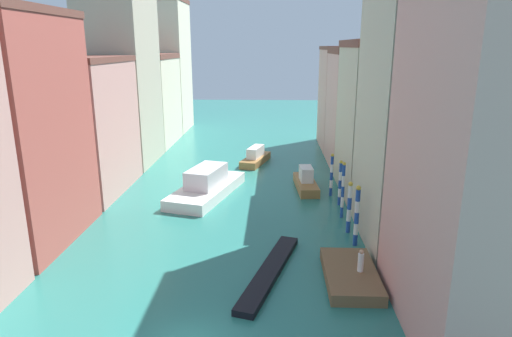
{
  "coord_description": "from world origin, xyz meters",
  "views": [
    {
      "loc": [
        3.95,
        -17.58,
        13.79
      ],
      "look_at": [
        2.18,
        27.05,
        1.5
      ],
      "focal_mm": 31.22,
      "sensor_mm": 36.0,
      "label": 1
    }
  ],
  "objects_px": {
    "mooring_pole_3": "(340,182)",
    "mooring_pole_4": "(332,174)",
    "person_on_dock": "(361,261)",
    "waterfront_dock": "(350,275)",
    "motorboat_1": "(306,182)",
    "motorboat_0": "(255,157)",
    "mooring_pole_1": "(349,207)",
    "mooring_pole_2": "(343,190)",
    "gondola_black": "(270,271)",
    "vaporetto_white": "(207,186)",
    "mooring_pole_0": "(357,215)"
  },
  "relations": [
    {
      "from": "person_on_dock",
      "to": "waterfront_dock",
      "type": "bearing_deg",
      "value": 161.73
    },
    {
      "from": "mooring_pole_0",
      "to": "person_on_dock",
      "type": "bearing_deg",
      "value": -96.91
    },
    {
      "from": "mooring_pole_1",
      "to": "mooring_pole_4",
      "type": "xyz_separation_m",
      "value": [
        -0.26,
        8.72,
        0.03
      ]
    },
    {
      "from": "person_on_dock",
      "to": "motorboat_0",
      "type": "bearing_deg",
      "value": 104.91
    },
    {
      "from": "mooring_pole_4",
      "to": "motorboat_0",
      "type": "relative_size",
      "value": 0.62
    },
    {
      "from": "person_on_dock",
      "to": "vaporetto_white",
      "type": "bearing_deg",
      "value": 126.32
    },
    {
      "from": "person_on_dock",
      "to": "gondola_black",
      "type": "distance_m",
      "value": 5.61
    },
    {
      "from": "mooring_pole_4",
      "to": "vaporetto_white",
      "type": "bearing_deg",
      "value": -178.11
    },
    {
      "from": "mooring_pole_2",
      "to": "gondola_black",
      "type": "relative_size",
      "value": 0.48
    },
    {
      "from": "person_on_dock",
      "to": "mooring_pole_3",
      "type": "distance_m",
      "value": 13.64
    },
    {
      "from": "waterfront_dock",
      "to": "mooring_pole_0",
      "type": "xyz_separation_m",
      "value": [
        1.16,
        5.01,
        1.94
      ]
    },
    {
      "from": "motorboat_0",
      "to": "mooring_pole_0",
      "type": "bearing_deg",
      "value": -70.5
    },
    {
      "from": "person_on_dock",
      "to": "mooring_pole_3",
      "type": "height_order",
      "value": "mooring_pole_3"
    },
    {
      "from": "mooring_pole_2",
      "to": "mooring_pole_4",
      "type": "xyz_separation_m",
      "value": [
        -0.22,
        5.61,
        -0.31
      ]
    },
    {
      "from": "mooring_pole_3",
      "to": "waterfront_dock",
      "type": "bearing_deg",
      "value": -95.06
    },
    {
      "from": "mooring_pole_0",
      "to": "mooring_pole_3",
      "type": "bearing_deg",
      "value": 89.8
    },
    {
      "from": "waterfront_dock",
      "to": "mooring_pole_1",
      "type": "relative_size",
      "value": 1.48
    },
    {
      "from": "mooring_pole_2",
      "to": "mooring_pole_4",
      "type": "bearing_deg",
      "value": 92.22
    },
    {
      "from": "mooring_pole_1",
      "to": "mooring_pole_2",
      "type": "bearing_deg",
      "value": 90.78
    },
    {
      "from": "mooring_pole_3",
      "to": "vaporetto_white",
      "type": "xyz_separation_m",
      "value": [
        -12.28,
        2.21,
        -1.15
      ]
    },
    {
      "from": "mooring_pole_4",
      "to": "motorboat_0",
      "type": "distance_m",
      "value": 14.17
    },
    {
      "from": "mooring_pole_1",
      "to": "mooring_pole_4",
      "type": "bearing_deg",
      "value": 91.7
    },
    {
      "from": "person_on_dock",
      "to": "motorboat_1",
      "type": "height_order",
      "value": "motorboat_1"
    },
    {
      "from": "mooring_pole_3",
      "to": "mooring_pole_4",
      "type": "height_order",
      "value": "mooring_pole_3"
    },
    {
      "from": "mooring_pole_0",
      "to": "mooring_pole_1",
      "type": "distance_m",
      "value": 2.31
    },
    {
      "from": "waterfront_dock",
      "to": "mooring_pole_2",
      "type": "height_order",
      "value": "mooring_pole_2"
    },
    {
      "from": "person_on_dock",
      "to": "motorboat_0",
      "type": "relative_size",
      "value": 0.21
    },
    {
      "from": "mooring_pole_3",
      "to": "motorboat_0",
      "type": "distance_m",
      "value": 16.61
    },
    {
      "from": "mooring_pole_3",
      "to": "motorboat_0",
      "type": "xyz_separation_m",
      "value": [
        -8.12,
        14.43,
        -1.36
      ]
    },
    {
      "from": "motorboat_1",
      "to": "person_on_dock",
      "type": "bearing_deg",
      "value": -83.68
    },
    {
      "from": "waterfront_dock",
      "to": "motorboat_1",
      "type": "bearing_deg",
      "value": 94.72
    },
    {
      "from": "mooring_pole_3",
      "to": "gondola_black",
      "type": "distance_m",
      "value": 14.4
    },
    {
      "from": "mooring_pole_0",
      "to": "mooring_pole_2",
      "type": "distance_m",
      "value": 5.41
    },
    {
      "from": "gondola_black",
      "to": "motorboat_1",
      "type": "bearing_deg",
      "value": 78.92
    },
    {
      "from": "waterfront_dock",
      "to": "vaporetto_white",
      "type": "bearing_deg",
      "value": 125.36
    },
    {
      "from": "vaporetto_white",
      "to": "motorboat_1",
      "type": "bearing_deg",
      "value": 14.1
    },
    {
      "from": "mooring_pole_4",
      "to": "motorboat_1",
      "type": "xyz_separation_m",
      "value": [
        -2.24,
        2.02,
        -1.38
      ]
    },
    {
      "from": "waterfront_dock",
      "to": "mooring_pole_2",
      "type": "distance_m",
      "value": 10.66
    },
    {
      "from": "mooring_pole_2",
      "to": "mooring_pole_4",
      "type": "relative_size",
      "value": 1.15
    },
    {
      "from": "waterfront_dock",
      "to": "mooring_pole_0",
      "type": "height_order",
      "value": "mooring_pole_0"
    },
    {
      "from": "mooring_pole_1",
      "to": "motorboat_0",
      "type": "relative_size",
      "value": 0.61
    },
    {
      "from": "vaporetto_white",
      "to": "mooring_pole_2",
      "type": "bearing_deg",
      "value": -23.39
    },
    {
      "from": "mooring_pole_2",
      "to": "vaporetto_white",
      "type": "xyz_separation_m",
      "value": [
        -12.06,
        5.22,
        -1.46
      ]
    },
    {
      "from": "mooring_pole_3",
      "to": "motorboat_0",
      "type": "bearing_deg",
      "value": 119.37
    },
    {
      "from": "mooring_pole_3",
      "to": "motorboat_1",
      "type": "bearing_deg",
      "value": 120.09
    },
    {
      "from": "mooring_pole_1",
      "to": "vaporetto_white",
      "type": "relative_size",
      "value": 0.36
    },
    {
      "from": "vaporetto_white",
      "to": "gondola_black",
      "type": "distance_m",
      "value": 16.34
    },
    {
      "from": "mooring_pole_3",
      "to": "vaporetto_white",
      "type": "relative_size",
      "value": 0.36
    },
    {
      "from": "mooring_pole_1",
      "to": "mooring_pole_3",
      "type": "bearing_deg",
      "value": 88.37
    },
    {
      "from": "waterfront_dock",
      "to": "motorboat_1",
      "type": "distance_m",
      "value": 18.11
    }
  ]
}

